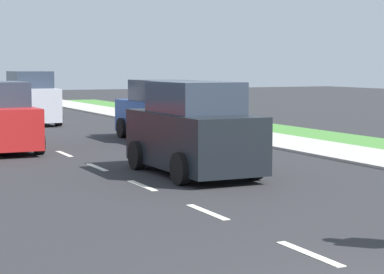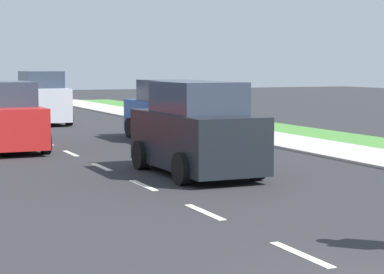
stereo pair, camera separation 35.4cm
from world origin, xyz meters
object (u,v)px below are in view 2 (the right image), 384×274
car_outgoing_far (41,100)px  car_outgoing_ahead (196,132)px  car_parked_far (169,112)px  car_oncoming_second (6,119)px

car_outgoing_far → car_outgoing_ahead: bearing=-89.5°
car_parked_far → car_outgoing_far: (-2.46, 8.40, 0.11)m
car_outgoing_ahead → car_outgoing_far: 15.77m
car_outgoing_ahead → car_outgoing_far: car_outgoing_far is taller
car_outgoing_ahead → car_outgoing_far: (-0.15, 15.77, 0.06)m
car_outgoing_ahead → car_oncoming_second: car_outgoing_ahead is taller
car_parked_far → car_outgoing_far: car_outgoing_far is taller
car_oncoming_second → car_outgoing_far: (3.00, 9.25, 0.11)m
car_outgoing_ahead → car_oncoming_second: size_ratio=1.00×
car_parked_far → car_outgoing_far: size_ratio=1.06×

